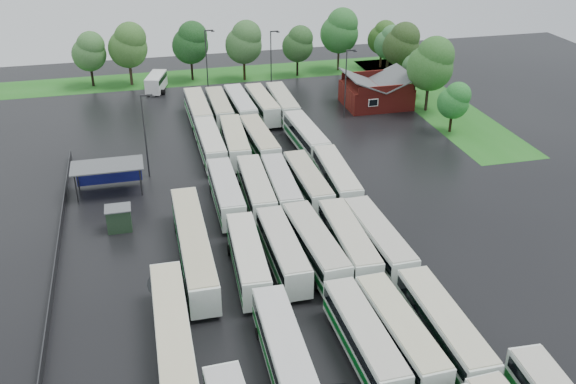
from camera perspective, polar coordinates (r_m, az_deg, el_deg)
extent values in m
plane|color=black|center=(61.11, 0.88, -7.32)|extent=(160.00, 160.00, 0.00)
cube|color=maroon|center=(103.96, 7.83, 8.53)|extent=(10.00, 8.00, 3.40)
cube|color=#4C4F51|center=(102.30, 6.59, 9.82)|extent=(5.07, 8.60, 2.19)
cube|color=#4C4F51|center=(104.09, 9.22, 9.96)|extent=(5.07, 8.60, 2.19)
cube|color=maroon|center=(99.76, 8.73, 8.99)|extent=(9.00, 0.20, 1.20)
cube|color=silver|center=(99.60, 7.59, 7.88)|extent=(1.60, 0.12, 1.20)
cylinder|color=#2D2D30|center=(76.54, -18.31, 0.26)|extent=(0.16, 0.16, 3.40)
cylinder|color=#2D2D30|center=(76.14, -12.95, 0.86)|extent=(0.16, 0.16, 3.40)
cylinder|color=#2D2D30|center=(79.43, -18.21, 1.28)|extent=(0.16, 0.16, 3.40)
cylinder|color=#2D2D30|center=(79.04, -13.04, 1.86)|extent=(0.16, 0.16, 3.40)
cube|color=#4C4F51|center=(76.95, -15.80, 2.28)|extent=(8.20, 4.20, 0.15)
cube|color=navy|center=(79.46, -15.62, 1.60)|extent=(7.60, 0.08, 2.60)
cube|color=#1C331E|center=(69.84, -14.79, -2.33)|extent=(2.50, 2.00, 2.50)
cube|color=#4C4F51|center=(69.22, -14.92, -1.39)|extent=(2.70, 2.20, 0.12)
cube|color=#20651B|center=(119.53, -6.16, 10.26)|extent=(80.00, 10.00, 0.01)
cube|color=#20651B|center=(108.45, 12.75, 7.95)|extent=(10.00, 50.00, 0.01)
cube|color=#2D2D30|center=(66.74, -19.83, -5.26)|extent=(0.10, 50.00, 1.20)
cube|color=silver|center=(49.77, -0.36, -13.91)|extent=(2.89, 12.72, 2.90)
cube|color=black|center=(49.39, -0.36, -13.40)|extent=(2.94, 12.21, 0.93)
cube|color=#025312|center=(50.20, -0.36, -14.46)|extent=(2.93, 12.46, 0.64)
cube|color=#BBBAB7|center=(48.79, -0.37, -12.58)|extent=(2.77, 12.33, 0.13)
cylinder|color=black|center=(53.72, -1.39, -12.30)|extent=(2.69, 1.01, 1.01)
cube|color=silver|center=(51.19, 6.75, -12.83)|extent=(2.85, 12.44, 2.84)
cube|color=black|center=(50.83, 6.79, -12.34)|extent=(2.91, 11.95, 0.91)
cube|color=#015C14|center=(51.59, 6.71, -13.36)|extent=(2.90, 12.19, 0.62)
cube|color=#B7B5A6|center=(50.26, 6.84, -11.54)|extent=(2.74, 12.07, 0.12)
cylinder|color=black|center=(54.95, 5.24, -11.40)|extent=(2.63, 0.99, 0.99)
cube|color=silver|center=(52.07, 9.90, -12.26)|extent=(3.12, 12.57, 2.86)
cube|color=black|center=(51.71, 9.95, -11.77)|extent=(3.16, 12.08, 0.91)
cube|color=#075D1A|center=(52.47, 9.84, -12.79)|extent=(3.16, 12.32, 0.63)
cube|color=#BFBC97|center=(51.15, 10.03, -10.98)|extent=(3.00, 12.19, 0.12)
cylinder|color=black|center=(50.34, 11.58, -16.28)|extent=(2.65, 1.00, 1.00)
cylinder|color=black|center=(55.79, 8.18, -10.90)|extent=(2.65, 1.00, 1.00)
cube|color=silver|center=(53.19, 13.65, -11.64)|extent=(2.69, 12.86, 2.95)
cube|color=black|center=(52.83, 13.72, -11.15)|extent=(2.75, 12.34, 0.94)
cube|color=#176129|center=(53.60, 13.57, -12.19)|extent=(2.74, 12.60, 0.65)
cube|color=beige|center=(52.27, 13.83, -10.34)|extent=(2.58, 12.47, 0.13)
cylinder|color=black|center=(51.47, 15.54, -15.64)|extent=(2.73, 1.03, 1.03)
cylinder|color=black|center=(56.93, 11.65, -10.33)|extent=(2.73, 1.03, 1.03)
cube|color=silver|center=(60.03, -3.59, -5.90)|extent=(3.20, 12.57, 2.86)
cube|color=black|center=(59.72, -3.61, -5.45)|extent=(3.23, 12.08, 0.91)
cube|color=#0E5A23|center=(60.38, -3.58, -6.40)|extent=(3.24, 12.33, 0.63)
cube|color=beige|center=(59.24, -3.63, -4.71)|extent=(3.07, 12.20, 0.12)
cylinder|color=black|center=(57.62, -2.81, -9.21)|extent=(2.65, 1.00, 1.00)
cylinder|color=black|center=(64.12, -4.22, -5.07)|extent=(2.65, 1.00, 1.00)
cube|color=silver|center=(61.10, -0.48, -5.20)|extent=(2.63, 12.41, 2.84)
cube|color=black|center=(60.80, -0.48, -4.75)|extent=(2.69, 11.91, 0.91)
cube|color=#115A23|center=(61.44, -0.48, -5.69)|extent=(2.68, 12.16, 0.63)
cube|color=#B3B0A2|center=(60.32, -0.48, -4.02)|extent=(2.52, 12.04, 0.12)
cylinder|color=black|center=(58.71, 0.44, -8.39)|extent=(2.64, 0.99, 0.99)
cylinder|color=black|center=(65.13, -1.28, -4.43)|extent=(2.64, 0.99, 0.99)
cube|color=silver|center=(61.63, 2.42, -4.83)|extent=(3.35, 13.04, 2.96)
cube|color=black|center=(61.31, 2.43, -4.36)|extent=(3.39, 12.53, 0.95)
cube|color=#09531C|center=(61.97, 2.41, -5.34)|extent=(3.39, 12.79, 0.65)
cube|color=#ABA898|center=(60.82, 2.45, -3.61)|extent=(3.23, 12.65, 0.13)
cylinder|color=black|center=(59.16, 3.50, -8.11)|extent=(2.75, 1.03, 1.03)
cylinder|color=black|center=(65.78, 1.40, -4.07)|extent=(2.75, 1.03, 1.03)
cube|color=silver|center=(62.43, 5.39, -4.50)|extent=(2.98, 12.85, 2.93)
cube|color=black|center=(62.12, 5.41, -4.04)|extent=(3.03, 12.34, 0.94)
cube|color=#125E23|center=(62.77, 5.36, -5.00)|extent=(3.02, 12.59, 0.64)
cube|color=#B9B49D|center=(61.64, 5.45, -3.30)|extent=(2.86, 12.46, 0.13)
cylinder|color=black|center=(60.03, 6.58, -7.68)|extent=(2.72, 1.02, 1.02)
cylinder|color=black|center=(66.49, 4.20, -3.78)|extent=(2.72, 1.02, 1.02)
cube|color=silver|center=(63.09, 8.00, -4.27)|extent=(3.04, 12.97, 2.96)
cube|color=black|center=(62.79, 8.03, -3.81)|extent=(3.09, 12.46, 0.95)
cube|color=#045D1C|center=(63.43, 7.96, -4.77)|extent=(3.09, 12.72, 0.65)
cube|color=#B2AFA0|center=(62.31, 8.09, -3.07)|extent=(2.92, 12.58, 0.13)
cylinder|color=black|center=(60.72, 9.31, -7.43)|extent=(2.74, 1.03, 1.03)
cylinder|color=black|center=(67.13, 6.65, -3.57)|extent=(2.74, 1.03, 1.03)
cube|color=silver|center=(71.70, -5.54, -0.06)|extent=(2.80, 12.61, 2.88)
cube|color=black|center=(71.44, -5.56, 0.35)|extent=(2.86, 12.10, 0.92)
cube|color=#0F5320|center=(71.99, -5.52, -0.51)|extent=(2.85, 12.36, 0.63)
cube|color=#B4B4B1|center=(71.03, -5.59, 1.00)|extent=(2.69, 12.23, 0.13)
cylinder|color=black|center=(68.89, -4.97, -2.62)|extent=(2.67, 1.01, 1.01)
cylinder|color=black|center=(75.91, -5.96, 0.32)|extent=(2.67, 1.01, 1.01)
cube|color=silver|center=(72.19, -2.85, 0.24)|extent=(3.10, 12.70, 2.89)
cube|color=black|center=(71.93, -2.86, 0.65)|extent=(3.15, 12.20, 0.92)
cube|color=#155827|center=(72.48, -2.84, -0.21)|extent=(3.15, 12.45, 0.64)
cube|color=#B6B5A2|center=(71.52, -2.88, 1.31)|extent=(2.98, 12.32, 0.13)
cylinder|color=black|center=(69.39, -2.17, -2.29)|extent=(2.68, 1.01, 1.01)
cylinder|color=black|center=(76.39, -3.42, 0.61)|extent=(2.68, 1.01, 1.01)
cube|color=silver|center=(72.77, -0.62, 0.47)|extent=(3.03, 12.39, 2.82)
cube|color=black|center=(72.51, -0.62, 0.86)|extent=(3.07, 11.90, 0.90)
cube|color=#07541B|center=(73.05, -0.62, 0.03)|extent=(3.07, 12.15, 0.62)
cube|color=#AAA9A5|center=(72.12, -0.63, 1.50)|extent=(2.91, 12.02, 0.12)
cylinder|color=black|center=(70.05, 0.12, -1.97)|extent=(2.61, 0.98, 0.98)
cylinder|color=black|center=(76.83, -1.29, 0.81)|extent=(2.61, 0.98, 0.98)
cube|color=silver|center=(73.61, 1.77, 0.80)|extent=(2.74, 12.42, 2.84)
cube|color=black|center=(73.35, 1.77, 1.19)|extent=(2.80, 11.93, 0.91)
cube|color=#156429|center=(73.89, 1.76, 0.36)|extent=(2.79, 12.17, 0.62)
cube|color=#AAA38C|center=(72.96, 1.78, 1.83)|extent=(2.63, 12.05, 0.12)
cylinder|color=black|center=(70.90, 2.60, -1.62)|extent=(2.63, 0.99, 0.99)
cylinder|color=black|center=(77.66, 0.98, 1.13)|extent=(2.63, 0.99, 0.99)
cube|color=silver|center=(74.82, 4.34, 1.24)|extent=(3.25, 12.90, 2.93)
cube|color=black|center=(74.57, 4.35, 1.65)|extent=(3.29, 12.39, 0.94)
cube|color=#01601B|center=(75.11, 4.32, 0.80)|extent=(3.29, 12.65, 0.65)
cube|color=beige|center=(74.17, 4.38, 2.30)|extent=(3.13, 12.51, 0.13)
cylinder|color=black|center=(72.05, 5.28, -1.20)|extent=(2.72, 1.02, 1.02)
cylinder|color=black|center=(78.96, 3.40, 1.55)|extent=(2.72, 1.02, 1.02)
cube|color=silver|center=(84.45, -6.93, 4.24)|extent=(2.70, 12.67, 2.90)
cube|color=black|center=(84.23, -6.95, 4.61)|extent=(2.76, 12.17, 0.93)
cube|color=#136122|center=(84.70, -6.90, 3.85)|extent=(2.75, 12.42, 0.64)
cube|color=beige|center=(83.88, -6.98, 5.19)|extent=(2.59, 12.29, 0.13)
cylinder|color=black|center=(81.36, -6.49, 2.22)|extent=(2.69, 1.01, 1.01)
cylinder|color=black|center=(88.72, -7.22, 4.37)|extent=(2.69, 1.01, 1.01)
cube|color=silver|center=(84.64, -4.75, 4.42)|extent=(3.30, 12.92, 2.93)
cube|color=black|center=(84.41, -4.77, 4.79)|extent=(3.34, 12.41, 0.94)
cube|color=#045C13|center=(84.89, -4.73, 4.02)|extent=(3.34, 12.67, 0.65)
cube|color=#B8B492|center=(84.06, -4.79, 5.38)|extent=(3.18, 12.53, 0.13)
cylinder|color=black|center=(81.52, -4.23, 2.39)|extent=(2.72, 1.02, 1.02)
cylinder|color=black|center=(88.94, -5.16, 4.55)|extent=(2.72, 1.02, 1.02)
cube|color=silver|center=(84.84, -2.56, 4.53)|extent=(3.11, 12.71, 2.89)
cube|color=black|center=(84.62, -2.56, 4.89)|extent=(3.15, 12.21, 0.93)
cube|color=#056116|center=(85.08, -2.55, 4.13)|extent=(3.15, 12.46, 0.64)
cube|color=#B0A789|center=(84.27, -2.58, 5.47)|extent=(2.99, 12.33, 0.13)
cylinder|color=black|center=(81.80, -1.97, 2.53)|extent=(2.68, 1.01, 1.01)
cylinder|color=black|center=(89.05, -3.06, 4.65)|extent=(2.68, 1.01, 1.01)
cube|color=silver|center=(86.15, 1.63, 4.92)|extent=(3.15, 12.81, 2.91)
cube|color=black|center=(85.93, 1.64, 5.28)|extent=(3.19, 12.31, 0.93)
cube|color=#125C26|center=(86.40, 1.62, 4.53)|extent=(3.19, 12.56, 0.64)
cube|color=beige|center=(85.59, 1.64, 5.86)|extent=(3.03, 12.43, 0.13)
cylinder|color=black|center=(83.14, 2.36, 2.96)|extent=(2.70, 1.02, 1.02)
cylinder|color=black|center=(90.34, 0.94, 5.02)|extent=(2.70, 1.02, 1.02)
cube|color=silver|center=(96.46, -8.00, 7.18)|extent=(2.83, 12.94, 2.96)
cube|color=black|center=(96.26, -8.02, 7.51)|extent=(2.89, 12.42, 0.95)
cube|color=#066319|center=(96.68, -7.97, 6.82)|extent=(2.88, 12.68, 0.65)
cube|color=#BCB69B|center=(95.95, -8.06, 8.04)|extent=(2.72, 12.55, 0.13)
cylinder|color=black|center=(93.14, -7.64, 5.49)|extent=(2.74, 1.03, 1.03)
cylinder|color=black|center=(100.83, -8.22, 7.17)|extent=(2.74, 1.03, 1.03)
cube|color=silver|center=(97.23, -6.11, 7.40)|extent=(2.58, 12.31, 2.82)
cube|color=black|center=(97.04, -6.13, 7.71)|extent=(2.64, 11.81, 0.90)
cube|color=#0D5C23|center=(97.44, -6.10, 7.06)|extent=(2.63, 12.06, 0.62)
cube|color=#AAA588|center=(96.75, -6.16, 8.21)|extent=(2.47, 11.94, 0.12)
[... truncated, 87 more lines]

